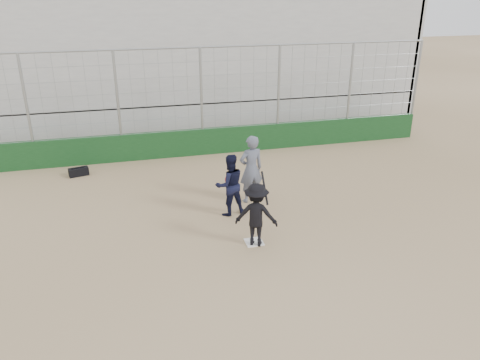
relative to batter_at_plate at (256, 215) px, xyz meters
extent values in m
plane|color=olive|center=(-0.02, 0.08, -0.82)|extent=(90.00, 90.00, 0.00)
cube|color=white|center=(-0.02, 0.08, -0.81)|extent=(0.44, 0.44, 0.02)
cube|color=#113716|center=(-0.02, 7.08, -0.32)|extent=(18.00, 0.25, 1.00)
cylinder|color=gray|center=(-0.02, 7.08, 1.18)|extent=(0.10, 0.10, 4.00)
cylinder|color=gray|center=(8.98, 7.08, 1.18)|extent=(0.10, 0.10, 4.00)
cylinder|color=gray|center=(-0.02, 7.08, 3.18)|extent=(18.00, 0.07, 0.07)
cube|color=#A1A1A1|center=(-0.02, 12.03, -0.02)|extent=(20.00, 6.70, 1.60)
cube|color=#A1A1A1|center=(-0.02, 12.03, 2.88)|extent=(20.00, 6.70, 4.20)
cube|color=#A1A1A1|center=(9.98, 12.03, 2.08)|extent=(0.25, 6.70, 6.10)
imported|color=black|center=(0.00, 0.00, 0.00)|extent=(1.21, 0.97, 1.63)
cylinder|color=black|center=(0.25, 0.15, 0.62)|extent=(0.07, 0.57, 0.71)
imported|color=black|center=(-0.23, 1.79, -0.23)|extent=(0.99, 0.85, 1.17)
sphere|color=maroon|center=(-0.23, 1.79, 0.25)|extent=(0.28, 0.28, 0.28)
imported|color=#535969|center=(0.58, 2.49, 0.11)|extent=(0.83, 0.63, 1.85)
cube|color=black|center=(-4.55, 5.95, -0.68)|extent=(0.69, 0.42, 0.27)
cylinder|color=black|center=(-4.55, 5.95, -0.52)|extent=(0.42, 0.14, 0.04)
camera|label=1|loc=(-2.99, -9.80, 5.17)|focal=35.00mm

